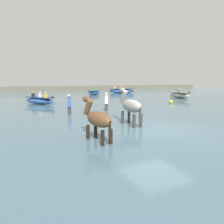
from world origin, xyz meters
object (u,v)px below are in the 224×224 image
(channel_buoy, at_px, (171,102))
(boat_far_inshore, at_px, (40,100))
(horse_trailing_grey, at_px, (131,107))
(boat_mid_outer, at_px, (122,91))
(boat_distant_east, at_px, (180,95))
(person_onlooker_right, at_px, (106,104))
(boat_mid_channel, at_px, (94,93))
(person_onlooker_left, at_px, (69,107))
(horse_lead_bay, at_px, (98,120))

(channel_buoy, bearing_deg, boat_far_inshore, 155.41)
(horse_trailing_grey, xyz_separation_m, boat_mid_outer, (11.22, 21.38, -0.45))
(boat_mid_outer, bearing_deg, boat_far_inshore, -142.66)
(boat_mid_outer, distance_m, channel_buoy, 15.90)
(boat_distant_east, bearing_deg, channel_buoy, -140.65)
(boat_mid_outer, distance_m, person_onlooker_right, 19.92)
(boat_distant_east, height_order, boat_mid_channel, boat_distant_east)
(horse_trailing_grey, height_order, boat_distant_east, horse_trailing_grey)
(boat_mid_channel, bearing_deg, person_onlooker_right, -107.83)
(boat_mid_channel, distance_m, person_onlooker_left, 17.55)
(person_onlooker_left, distance_m, channel_buoy, 9.77)
(horse_trailing_grey, bearing_deg, boat_distant_east, 38.07)
(boat_far_inshore, relative_size, channel_buoy, 4.22)
(channel_buoy, bearing_deg, horse_trailing_grey, -142.84)
(horse_lead_bay, xyz_separation_m, person_onlooker_left, (0.44, 5.62, -0.23))
(horse_trailing_grey, distance_m, boat_mid_channel, 20.62)
(horse_trailing_grey, relative_size, boat_distant_east, 0.58)
(horse_lead_bay, xyz_separation_m, boat_far_inshore, (-0.52, 12.34, -0.40))
(horse_trailing_grey, distance_m, boat_mid_outer, 24.15)
(horse_lead_bay, relative_size, horse_trailing_grey, 0.90)
(person_onlooker_left, height_order, channel_buoy, person_onlooker_left)
(horse_trailing_grey, distance_m, person_onlooker_right, 4.49)
(boat_mid_channel, height_order, person_onlooker_left, person_onlooker_left)
(boat_mid_outer, xyz_separation_m, channel_buoy, (-3.48, -15.51, -0.20))
(horse_lead_bay, xyz_separation_m, person_onlooker_right, (3.05, 6.06, -0.23))
(horse_lead_bay, relative_size, boat_mid_outer, 0.44)
(channel_buoy, bearing_deg, person_onlooker_right, -168.17)
(boat_far_inshore, bearing_deg, person_onlooker_right, -60.39)
(boat_far_inshore, distance_m, boat_distant_east, 15.86)
(boat_distant_east, distance_m, person_onlooker_left, 16.17)
(horse_lead_bay, distance_m, person_onlooker_left, 5.64)
(boat_far_inshore, xyz_separation_m, channel_buoy, (10.53, -4.82, -0.13))
(boat_far_inshore, bearing_deg, channel_buoy, -24.59)
(boat_mid_channel, relative_size, person_onlooker_right, 1.69)
(boat_mid_outer, height_order, boat_mid_channel, boat_mid_outer)
(boat_mid_outer, distance_m, boat_far_inshore, 17.62)
(horse_trailing_grey, relative_size, person_onlooker_right, 1.27)
(person_onlooker_right, height_order, channel_buoy, person_onlooker_right)
(boat_mid_outer, relative_size, boat_mid_channel, 1.53)
(horse_trailing_grey, bearing_deg, boat_mid_channel, 73.86)
(horse_trailing_grey, distance_m, boat_far_inshore, 11.06)
(boat_mid_channel, distance_m, channel_buoy, 14.08)
(horse_lead_bay, height_order, boat_mid_outer, horse_lead_bay)
(horse_trailing_grey, height_order, person_onlooker_right, horse_trailing_grey)
(horse_lead_bay, bearing_deg, boat_distant_east, 37.78)
(horse_lead_bay, relative_size, person_onlooker_left, 1.14)
(channel_buoy, bearing_deg, horse_lead_bay, -143.08)
(boat_distant_east, xyz_separation_m, boat_mid_channel, (-7.34, 9.57, -0.04))
(horse_trailing_grey, bearing_deg, boat_far_inshore, 104.64)
(boat_mid_outer, height_order, channel_buoy, boat_mid_outer)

